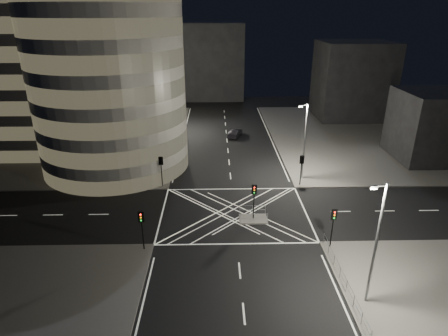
{
  "coord_description": "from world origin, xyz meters",
  "views": [
    {
      "loc": [
        -1.99,
        -36.35,
        20.88
      ],
      "look_at": [
        -0.98,
        5.76,
        3.0
      ],
      "focal_mm": 30.0,
      "sensor_mm": 36.0,
      "label": 1
    }
  ],
  "objects_px": {
    "central_island": "(253,219)",
    "traffic_signal_fl": "(161,166)",
    "street_lamp_left_near": "(160,133)",
    "street_lamp_left_far": "(174,103)",
    "sedan": "(235,133)",
    "traffic_signal_fr": "(302,165)",
    "street_lamp_right_far": "(304,139)",
    "traffic_signal_island": "(254,195)",
    "street_lamp_right_near": "(376,242)",
    "traffic_signal_nr": "(333,221)",
    "traffic_signal_nl": "(142,223)"
  },
  "relations": [
    {
      "from": "street_lamp_left_far",
      "to": "sedan",
      "type": "height_order",
      "value": "street_lamp_left_far"
    },
    {
      "from": "sedan",
      "to": "traffic_signal_nl",
      "type": "bearing_deg",
      "value": 92.24
    },
    {
      "from": "central_island",
      "to": "traffic_signal_nl",
      "type": "bearing_deg",
      "value": -153.86
    },
    {
      "from": "street_lamp_left_far",
      "to": "traffic_signal_island",
      "type": "bearing_deg",
      "value": -70.05
    },
    {
      "from": "traffic_signal_fr",
      "to": "traffic_signal_island",
      "type": "distance_m",
      "value": 10.73
    },
    {
      "from": "street_lamp_left_far",
      "to": "central_island",
      "type": "bearing_deg",
      "value": -70.05
    },
    {
      "from": "street_lamp_right_far",
      "to": "street_lamp_right_near",
      "type": "bearing_deg",
      "value": -90.0
    },
    {
      "from": "traffic_signal_island",
      "to": "street_lamp_left_far",
      "type": "height_order",
      "value": "street_lamp_left_far"
    },
    {
      "from": "central_island",
      "to": "street_lamp_right_near",
      "type": "bearing_deg",
      "value": -59.25
    },
    {
      "from": "central_island",
      "to": "street_lamp_right_near",
      "type": "xyz_separation_m",
      "value": [
        7.44,
        -12.5,
        5.47
      ]
    },
    {
      "from": "central_island",
      "to": "traffic_signal_fl",
      "type": "relative_size",
      "value": 0.75
    },
    {
      "from": "traffic_signal_fl",
      "to": "traffic_signal_fr",
      "type": "distance_m",
      "value": 17.6
    },
    {
      "from": "sedan",
      "to": "street_lamp_left_near",
      "type": "bearing_deg",
      "value": 72.97
    },
    {
      "from": "traffic_signal_nr",
      "to": "traffic_signal_fr",
      "type": "bearing_deg",
      "value": 90.0
    },
    {
      "from": "traffic_signal_fl",
      "to": "traffic_signal_nl",
      "type": "relative_size",
      "value": 1.0
    },
    {
      "from": "traffic_signal_nr",
      "to": "street_lamp_left_far",
      "type": "relative_size",
      "value": 0.4
    },
    {
      "from": "street_lamp_left_near",
      "to": "street_lamp_right_far",
      "type": "relative_size",
      "value": 1.0
    },
    {
      "from": "traffic_signal_island",
      "to": "street_lamp_left_far",
      "type": "bearing_deg",
      "value": 109.95
    },
    {
      "from": "traffic_signal_nr",
      "to": "street_lamp_left_near",
      "type": "distance_m",
      "value": 26.32
    },
    {
      "from": "street_lamp_left_near",
      "to": "street_lamp_left_far",
      "type": "bearing_deg",
      "value": 90.0
    },
    {
      "from": "central_island",
      "to": "traffic_signal_nl",
      "type": "relative_size",
      "value": 0.75
    },
    {
      "from": "traffic_signal_island",
      "to": "street_lamp_right_near",
      "type": "distance_m",
      "value": 14.78
    },
    {
      "from": "traffic_signal_fl",
      "to": "traffic_signal_nl",
      "type": "height_order",
      "value": "same"
    },
    {
      "from": "street_lamp_left_near",
      "to": "street_lamp_left_far",
      "type": "distance_m",
      "value": 18.0
    },
    {
      "from": "street_lamp_left_far",
      "to": "sedan",
      "type": "xyz_separation_m",
      "value": [
        10.94,
        -3.09,
        -4.8
      ]
    },
    {
      "from": "traffic_signal_nl",
      "to": "traffic_signal_island",
      "type": "bearing_deg",
      "value": 26.14
    },
    {
      "from": "traffic_signal_island",
      "to": "traffic_signal_nr",
      "type": "bearing_deg",
      "value": -37.93
    },
    {
      "from": "central_island",
      "to": "traffic_signal_fr",
      "type": "distance_m",
      "value": 11.1
    },
    {
      "from": "traffic_signal_fr",
      "to": "street_lamp_right_near",
      "type": "bearing_deg",
      "value": -88.25
    },
    {
      "from": "traffic_signal_fl",
      "to": "street_lamp_left_far",
      "type": "relative_size",
      "value": 0.4
    },
    {
      "from": "traffic_signal_nr",
      "to": "traffic_signal_island",
      "type": "bearing_deg",
      "value": 142.07
    },
    {
      "from": "traffic_signal_island",
      "to": "street_lamp_right_near",
      "type": "xyz_separation_m",
      "value": [
        7.44,
        -12.5,
        2.63
      ]
    },
    {
      "from": "central_island",
      "to": "street_lamp_right_far",
      "type": "distance_m",
      "value": 13.98
    },
    {
      "from": "central_island",
      "to": "street_lamp_left_far",
      "type": "relative_size",
      "value": 0.3
    },
    {
      "from": "central_island",
      "to": "sedan",
      "type": "bearing_deg",
      "value": 91.01
    },
    {
      "from": "street_lamp_left_near",
      "to": "sedan",
      "type": "height_order",
      "value": "street_lamp_left_near"
    },
    {
      "from": "traffic_signal_fr",
      "to": "sedan",
      "type": "distance_m",
      "value": 21.5
    },
    {
      "from": "traffic_signal_fl",
      "to": "traffic_signal_nr",
      "type": "xyz_separation_m",
      "value": [
        17.6,
        -13.6,
        0.0
      ]
    },
    {
      "from": "central_island",
      "to": "street_lamp_left_far",
      "type": "distance_m",
      "value": 33.95
    },
    {
      "from": "street_lamp_left_near",
      "to": "street_lamp_right_far",
      "type": "height_order",
      "value": "same"
    },
    {
      "from": "central_island",
      "to": "traffic_signal_fl",
      "type": "xyz_separation_m",
      "value": [
        -10.8,
        8.3,
        2.84
      ]
    },
    {
      "from": "street_lamp_left_far",
      "to": "street_lamp_right_far",
      "type": "distance_m",
      "value": 28.23
    },
    {
      "from": "traffic_signal_fr",
      "to": "street_lamp_right_far",
      "type": "distance_m",
      "value": 3.48
    },
    {
      "from": "traffic_signal_fr",
      "to": "traffic_signal_nr",
      "type": "height_order",
      "value": "same"
    },
    {
      "from": "street_lamp_left_near",
      "to": "street_lamp_left_far",
      "type": "relative_size",
      "value": 1.0
    },
    {
      "from": "street_lamp_right_near",
      "to": "street_lamp_left_near",
      "type": "bearing_deg",
      "value": 125.97
    },
    {
      "from": "traffic_signal_fr",
      "to": "street_lamp_right_far",
      "type": "bearing_deg",
      "value": 73.89
    },
    {
      "from": "central_island",
      "to": "traffic_signal_fl",
      "type": "bearing_deg",
      "value": 142.46
    },
    {
      "from": "traffic_signal_fl",
      "to": "street_lamp_right_near",
      "type": "height_order",
      "value": "street_lamp_right_near"
    },
    {
      "from": "street_lamp_right_far",
      "to": "traffic_signal_fl",
      "type": "bearing_deg",
      "value": -173.12
    }
  ]
}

